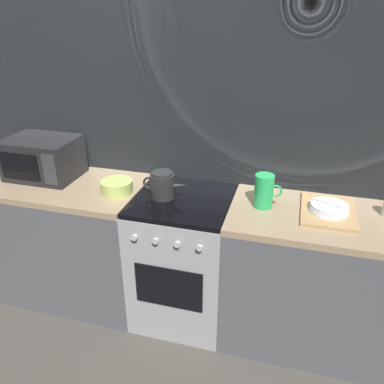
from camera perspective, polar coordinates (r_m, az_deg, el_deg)
ground_plane at (r=2.88m, az=-1.20°, el=-17.07°), size 8.00×8.00×0.00m
back_wall at (r=2.53m, az=0.67°, el=8.39°), size 3.60×0.05×2.40m
counter_left at (r=2.94m, az=-18.47°, el=-6.54°), size 1.20×0.60×0.90m
stove_unit at (r=2.59m, az=-1.30°, el=-9.83°), size 0.60×0.63×0.90m
counter_right at (r=2.53m, az=19.11°, el=-12.51°), size 1.20×0.60×0.90m
microwave at (r=2.79m, az=-21.22°, el=4.74°), size 0.46×0.35×0.27m
kettle at (r=2.34m, az=-4.39°, el=1.06°), size 0.28×0.15×0.17m
mixing_bowl at (r=2.45m, az=-11.06°, el=0.79°), size 0.20×0.20×0.08m
pitcher at (r=2.25m, az=10.64°, el=0.14°), size 0.16×0.11×0.20m
dish_pile at (r=2.31m, az=19.59°, el=-2.47°), size 0.30×0.40×0.07m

